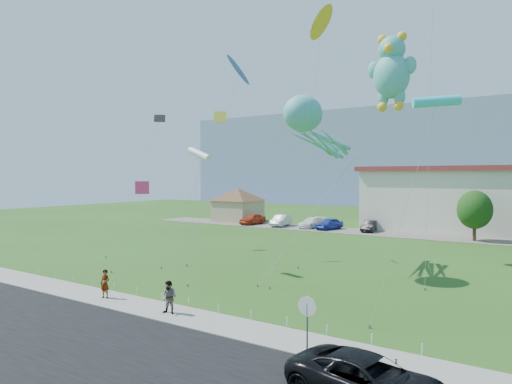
# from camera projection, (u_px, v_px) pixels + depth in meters

# --- Properties ---
(ground) EXTENTS (160.00, 160.00, 0.00)m
(ground) POSITION_uv_depth(u_px,v_px,m) (191.00, 299.00, 25.89)
(ground) COLOR #274A14
(ground) RESTS_ON ground
(road) EXTENTS (80.00, 8.00, 0.06)m
(road) POSITION_uv_depth(u_px,v_px,m) (64.00, 341.00, 19.21)
(road) COLOR black
(road) RESTS_ON ground
(sidewalk) EXTENTS (80.00, 2.50, 0.10)m
(sidewalk) POSITION_uv_depth(u_px,v_px,m) (156.00, 310.00, 23.59)
(sidewalk) COLOR gray
(sidewalk) RESTS_ON ground
(parking_strip) EXTENTS (70.00, 6.00, 0.06)m
(parking_strip) POSITION_uv_depth(u_px,v_px,m) (385.00, 234.00, 55.09)
(parking_strip) COLOR #59544C
(parking_strip) RESTS_ON ground
(hill_ridge) EXTENTS (160.00, 50.00, 25.00)m
(hill_ridge) POSITION_uv_depth(u_px,v_px,m) (482.00, 156.00, 125.58)
(hill_ridge) COLOR #758AA2
(hill_ridge) RESTS_ON ground
(pavilion) EXTENTS (9.20, 9.20, 5.00)m
(pavilion) POSITION_uv_depth(u_px,v_px,m) (238.00, 202.00, 70.69)
(pavilion) COLOR tan
(pavilion) RESTS_ON ground
(stop_sign) EXTENTS (0.80, 0.07, 2.50)m
(stop_sign) POSITION_uv_depth(u_px,v_px,m) (307.00, 312.00, 17.09)
(stop_sign) COLOR slate
(stop_sign) RESTS_ON ground
(rope_fence) EXTENTS (26.05, 0.05, 0.50)m
(rope_fence) POSITION_uv_depth(u_px,v_px,m) (175.00, 300.00, 24.80)
(rope_fence) COLOR white
(rope_fence) RESTS_ON ground
(tree_near) EXTENTS (3.60, 3.60, 5.47)m
(tree_near) POSITION_uv_depth(u_px,v_px,m) (475.00, 210.00, 48.64)
(tree_near) COLOR #3F2B19
(tree_near) RESTS_ON ground
(suv) EXTENTS (5.49, 3.19, 1.44)m
(suv) POSITION_uv_depth(u_px,v_px,m) (369.00, 381.00, 13.78)
(suv) COLOR black
(suv) RESTS_ON road
(pedestrian_left) EXTENTS (0.65, 0.49, 1.61)m
(pedestrian_left) POSITION_uv_depth(u_px,v_px,m) (105.00, 284.00, 25.69)
(pedestrian_left) COLOR gray
(pedestrian_left) RESTS_ON sidewalk
(pedestrian_right) EXTENTS (0.91, 0.78, 1.64)m
(pedestrian_right) POSITION_uv_depth(u_px,v_px,m) (169.00, 297.00, 22.75)
(pedestrian_right) COLOR gray
(pedestrian_right) RESTS_ON sidewalk
(parked_car_red) EXTENTS (2.21, 4.67, 1.54)m
(parked_car_red) POSITION_uv_depth(u_px,v_px,m) (253.00, 219.00, 65.42)
(parked_car_red) COLOR #A73114
(parked_car_red) RESTS_ON parking_strip
(parked_car_silver) EXTENTS (2.30, 4.88, 1.54)m
(parked_car_silver) POSITION_uv_depth(u_px,v_px,m) (281.00, 221.00, 63.02)
(parked_car_silver) COLOR #ACACB2
(parked_car_silver) RESTS_ON parking_strip
(parked_car_white) EXTENTS (2.46, 4.90, 1.36)m
(parked_car_white) POSITION_uv_depth(u_px,v_px,m) (312.00, 223.00, 61.17)
(parked_car_white) COLOR white
(parked_car_white) RESTS_ON parking_strip
(parked_car_blue) EXTENTS (2.76, 4.62, 1.47)m
(parked_car_blue) POSITION_uv_depth(u_px,v_px,m) (329.00, 224.00, 59.13)
(parked_car_blue) COLOR #1C2F9C
(parked_car_blue) RESTS_ON parking_strip
(parked_car_black) EXTENTS (2.07, 4.36, 1.38)m
(parked_car_black) POSITION_uv_depth(u_px,v_px,m) (369.00, 226.00, 56.97)
(parked_car_black) COLOR black
(parked_car_black) RESTS_ON parking_strip
(octopus_kite) EXTENTS (2.61, 11.67, 12.71)m
(octopus_kite) POSITION_uv_depth(u_px,v_px,m) (311.00, 126.00, 33.25)
(octopus_kite) COLOR teal
(octopus_kite) RESTS_ON ground
(teddy_bear_kite) EXTENTS (6.95, 11.94, 17.73)m
(teddy_bear_kite) POSITION_uv_depth(u_px,v_px,m) (391.00, 70.00, 34.33)
(teddy_bear_kite) COLOR teal
(teddy_bear_kite) RESTS_ON ground
(small_kite_blue) EXTENTS (1.80, 7.55, 17.11)m
(small_kite_blue) POSITION_uv_depth(u_px,v_px,m) (237.00, 74.00, 40.28)
(small_kite_blue) COLOR blue
(small_kite_blue) RESTS_ON ground
(small_kite_orange) EXTENTS (1.80, 6.30, 20.78)m
(small_kite_orange) POSITION_uv_depth(u_px,v_px,m) (320.00, 28.00, 38.75)
(small_kite_orange) COLOR yellow
(small_kite_orange) RESTS_ON ground
(small_kite_pink) EXTENTS (1.82, 4.71, 6.49)m
(small_kite_pink) POSITION_uv_depth(u_px,v_px,m) (140.00, 194.00, 36.29)
(small_kite_pink) COLOR #E8335C
(small_kite_pink) RESTS_ON ground
(small_kite_white) EXTENTS (3.04, 5.58, 9.05)m
(small_kite_white) POSITION_uv_depth(u_px,v_px,m) (199.00, 155.00, 33.67)
(small_kite_white) COLOR white
(small_kite_white) RESTS_ON ground
(small_kite_cyan) EXTENTS (2.44, 4.22, 11.01)m
(small_kite_cyan) POSITION_uv_depth(u_px,v_px,m) (436.00, 103.00, 21.85)
(small_kite_cyan) COLOR #2ECCD2
(small_kite_cyan) RESTS_ON ground
(small_kite_black) EXTENTS (1.72, 8.19, 13.16)m
(small_kite_black) POSITION_uv_depth(u_px,v_px,m) (154.00, 134.00, 44.53)
(small_kite_black) COLOR black
(small_kite_black) RESTS_ON ground
(small_kite_yellow) EXTENTS (1.29, 7.63, 12.57)m
(small_kite_yellow) POSITION_uv_depth(u_px,v_px,m) (214.00, 133.00, 38.93)
(small_kite_yellow) COLOR gold
(small_kite_yellow) RESTS_ON ground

